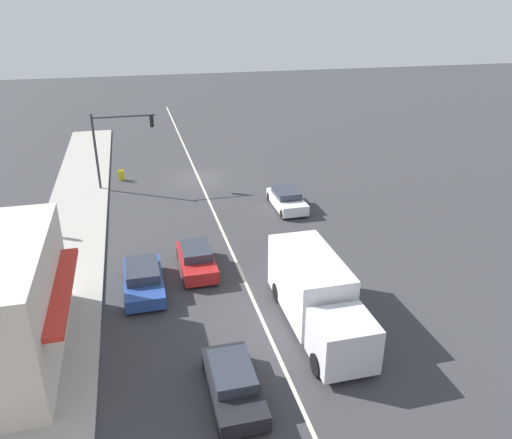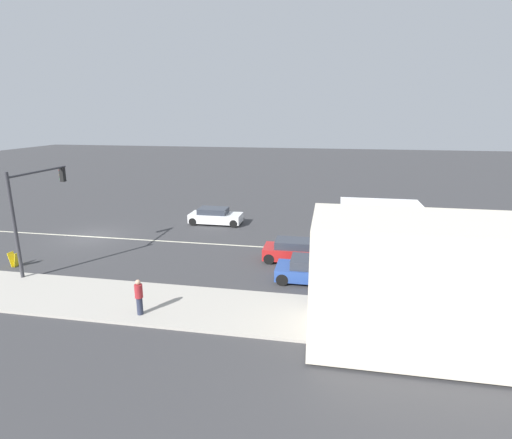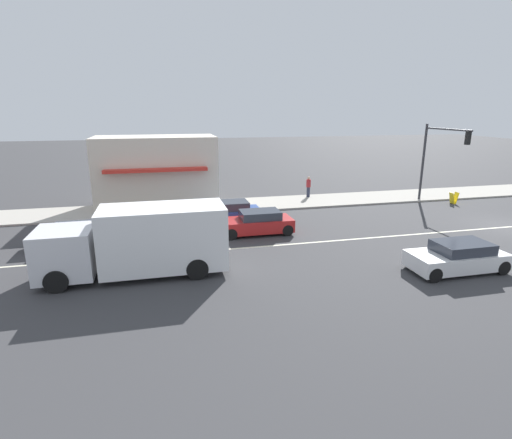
{
  "view_description": "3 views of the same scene",
  "coord_description": "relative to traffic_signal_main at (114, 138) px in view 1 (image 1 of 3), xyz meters",
  "views": [
    {
      "loc": [
        4.83,
        38.11,
        13.15
      ],
      "look_at": [
        -1.92,
        11.38,
        0.98
      ],
      "focal_mm": 35.0,
      "sensor_mm": 36.0,
      "label": 1
    },
    {
      "loc": [
        24.62,
        16.63,
        8.47
      ],
      "look_at": [
        -0.11,
        12.03,
        1.83
      ],
      "focal_mm": 28.0,
      "sensor_mm": 36.0,
      "label": 2
    },
    {
      "loc": [
        -18.55,
        19.94,
        6.72
      ],
      "look_at": [
        1.05,
        15.25,
        1.15
      ],
      "focal_mm": 28.0,
      "sensor_mm": 36.0,
      "label": 3
    }
  ],
  "objects": [
    {
      "name": "ground_plane",
      "position": [
        -6.12,
        17.15,
        -3.9
      ],
      "size": [
        160.0,
        160.0,
        0.0
      ],
      "primitive_type": "plane",
      "color": "#38383A"
    },
    {
      "name": "sedan_dark",
      "position": [
        -3.92,
        23.51,
        -3.32
      ],
      "size": [
        1.74,
        4.1,
        1.2
      ],
      "color": "black",
      "rests_on": "ground"
    },
    {
      "name": "lane_marking_center",
      "position": [
        -6.12,
        -0.85,
        -3.9
      ],
      "size": [
        0.16,
        60.0,
        0.01
      ],
      "primitive_type": "cube",
      "color": "beige",
      "rests_on": "ground"
    },
    {
      "name": "delivery_truck",
      "position": [
        -8.32,
        20.04,
        -2.43
      ],
      "size": [
        2.44,
        7.5,
        2.87
      ],
      "color": "silver",
      "rests_on": "ground"
    },
    {
      "name": "van_white",
      "position": [
        -11.12,
        6.97,
        -3.28
      ],
      "size": [
        1.82,
        4.1,
        1.29
      ],
      "color": "silver",
      "rests_on": "ground"
    },
    {
      "name": "warning_aframe_sign",
      "position": [
        -0.13,
        -1.77,
        -3.47
      ],
      "size": [
        0.45,
        0.53,
        0.84
      ],
      "color": "yellow",
      "rests_on": "ground"
    },
    {
      "name": "pedestrian",
      "position": [
        4.07,
        8.01,
        -2.94
      ],
      "size": [
        0.34,
        0.34,
        1.6
      ],
      "color": "#282D42",
      "rests_on": "sidewalk_right"
    },
    {
      "name": "hatchback_red",
      "position": [
        -3.92,
        14.04,
        -3.27
      ],
      "size": [
        1.76,
        3.95,
        1.31
      ],
      "color": "#AD1E1E",
      "rests_on": "ground"
    },
    {
      "name": "coupe_blue",
      "position": [
        -1.12,
        15.37,
        -3.28
      ],
      "size": [
        1.86,
        4.4,
        1.28
      ],
      "color": "#284793",
      "rests_on": "ground"
    },
    {
      "name": "sidewalk_right",
      "position": [
        2.88,
        17.65,
        -3.84
      ],
      "size": [
        4.0,
        73.0,
        0.12
      ],
      "primitive_type": "cube",
      "color": "#A8A399",
      "rests_on": "ground"
    },
    {
      "name": "traffic_signal_main",
      "position": [
        0.0,
        0.0,
        0.0
      ],
      "size": [
        4.59,
        0.34,
        5.6
      ],
      "color": "#333338",
      "rests_on": "sidewalk_right"
    }
  ]
}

